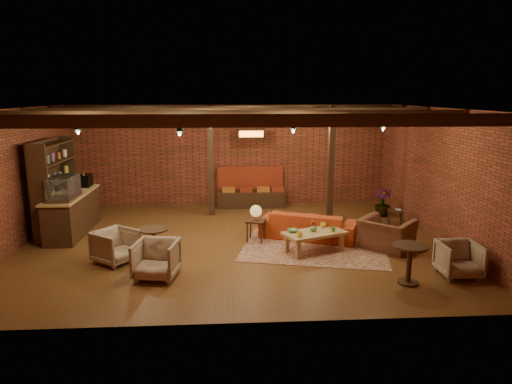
{
  "coord_description": "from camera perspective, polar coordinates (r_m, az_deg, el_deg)",
  "views": [
    {
      "loc": [
        -0.11,
        -10.57,
        3.53
      ],
      "look_at": [
        0.56,
        0.2,
        1.2
      ],
      "focal_mm": 32.0,
      "sensor_mm": 36.0,
      "label": 1
    }
  ],
  "objects": [
    {
      "name": "shelving_hutch",
      "position": [
        12.68,
        -23.76,
        0.57
      ],
      "size": [
        0.52,
        2.0,
        2.4
      ],
      "primitive_type": null,
      "color": "black",
      "rests_on": "ground"
    },
    {
      "name": "armchair_a",
      "position": [
        10.18,
        -17.18,
        -6.31
      ],
      "size": [
        1.03,
        1.04,
        0.79
      ],
      "primitive_type": "imported",
      "rotation": [
        0.0,
        0.0,
        0.93
      ],
      "color": "beige",
      "rests_on": "floor"
    },
    {
      "name": "armchair_b",
      "position": [
        9.16,
        -12.37,
        -8.01
      ],
      "size": [
        0.9,
        0.86,
        0.82
      ],
      "primitive_type": "imported",
      "rotation": [
        0.0,
        0.0,
        -0.16
      ],
      "color": "beige",
      "rests_on": "floor"
    },
    {
      "name": "service_sign",
      "position": [
        13.74,
        -0.6,
        7.28
      ],
      "size": [
        0.86,
        0.06,
        0.3
      ],
      "primitive_type": "cube",
      "color": "orange",
      "rests_on": "ceiling"
    },
    {
      "name": "round_table_left",
      "position": [
        10.23,
        -12.64,
        -5.63
      ],
      "size": [
        0.64,
        0.64,
        0.66
      ],
      "color": "black",
      "rests_on": "floor"
    },
    {
      "name": "post_right",
      "position": [
        13.04,
        9.38,
        3.54
      ],
      "size": [
        0.16,
        0.16,
        3.2
      ],
      "primitive_type": "cube",
      "color": "black",
      "rests_on": "ground"
    },
    {
      "name": "ceiling",
      "position": [
        10.57,
        -3.02,
        10.4
      ],
      "size": [
        10.0,
        8.0,
        0.02
      ],
      "primitive_type": "cube",
      "color": "black",
      "rests_on": "wall_back"
    },
    {
      "name": "wall_right",
      "position": [
        11.9,
        21.94,
        1.98
      ],
      "size": [
        0.02,
        8.0,
        3.2
      ],
      "primitive_type": "cube",
      "color": "brown",
      "rests_on": "ground"
    },
    {
      "name": "armchair_right",
      "position": [
        10.92,
        16.03,
        -4.47
      ],
      "size": [
        1.3,
        1.29,
        0.97
      ],
      "primitive_type": "imported",
      "rotation": [
        0.0,
        0.0,
        2.38
      ],
      "color": "brown",
      "rests_on": "floor"
    },
    {
      "name": "service_counter",
      "position": [
        12.54,
        -22.04,
        -1.28
      ],
      "size": [
        0.8,
        2.5,
        1.6
      ],
      "primitive_type": null,
      "color": "black",
      "rests_on": "ground"
    },
    {
      "name": "wall_front",
      "position": [
        6.85,
        -2.51,
        -4.18
      ],
      "size": [
        10.0,
        0.02,
        3.2
      ],
      "primitive_type": "cube",
      "color": "brown",
      "rests_on": "ground"
    },
    {
      "name": "post_left",
      "position": [
        13.32,
        -5.66,
        3.81
      ],
      "size": [
        0.16,
        0.16,
        3.2
      ],
      "primitive_type": "cube",
      "color": "black",
      "rests_on": "ground"
    },
    {
      "name": "coffee_table",
      "position": [
        10.42,
        7.23,
        -5.25
      ],
      "size": [
        1.55,
        1.17,
        0.73
      ],
      "rotation": [
        0.0,
        0.0,
        0.4
      ],
      "color": "#A0744A",
      "rests_on": "floor"
    },
    {
      "name": "banquette",
      "position": [
        14.46,
        -0.68,
        0.11
      ],
      "size": [
        2.1,
        0.7,
        1.0
      ],
      "primitive_type": null,
      "color": "maroon",
      "rests_on": "ground"
    },
    {
      "name": "ceiling_beams",
      "position": [
        10.58,
        -3.02,
        9.75
      ],
      "size": [
        9.8,
        6.4,
        0.22
      ],
      "primitive_type": null,
      "color": "black",
      "rests_on": "ceiling"
    },
    {
      "name": "rug",
      "position": [
        10.85,
        7.31,
        -6.85
      ],
      "size": [
        3.76,
        3.19,
        0.01
      ],
      "primitive_type": "cube",
      "rotation": [
        0.0,
        0.0,
        -0.24
      ],
      "color": "maroon",
      "rests_on": "floor"
    },
    {
      "name": "wall_left",
      "position": [
        11.8,
        -28.0,
        1.36
      ],
      "size": [
        0.02,
        8.0,
        3.2
      ],
      "primitive_type": "cube",
      "color": "brown",
      "rests_on": "ground"
    },
    {
      "name": "plant_tall",
      "position": [
        13.68,
        15.74,
        1.92
      ],
      "size": [
        1.67,
        1.67,
        2.39
      ],
      "primitive_type": "imported",
      "rotation": [
        0.0,
        0.0,
        -0.3
      ],
      "color": "#4C7F4C",
      "rests_on": "floor"
    },
    {
      "name": "plant_counter",
      "position": [
        12.61,
        -21.48,
        0.79
      ],
      "size": [
        0.35,
        0.39,
        0.3
      ],
      "primitive_type": "imported",
      "color": "#337F33",
      "rests_on": "service_counter"
    },
    {
      "name": "sofa",
      "position": [
        11.42,
        6.57,
        -4.08
      ],
      "size": [
        2.51,
        1.75,
        0.68
      ],
      "primitive_type": "imported",
      "rotation": [
        0.0,
        0.0,
        2.74
      ],
      "color": "#A93917",
      "rests_on": "floor"
    },
    {
      "name": "ceiling_spotlights",
      "position": [
        10.59,
        -3.0,
        8.56
      ],
      "size": [
        6.4,
        4.4,
        0.28
      ],
      "primitive_type": null,
      "color": "black",
      "rests_on": "ceiling"
    },
    {
      "name": "floor",
      "position": [
        11.14,
        -2.84,
        -6.28
      ],
      "size": [
        10.0,
        10.0,
        0.0
      ],
      "primitive_type": "plane",
      "color": "#422410",
      "rests_on": "ground"
    },
    {
      "name": "armchair_far",
      "position": [
        9.88,
        24.05,
        -7.51
      ],
      "size": [
        0.74,
        0.69,
        0.76
      ],
      "primitive_type": "imported",
      "rotation": [
        0.0,
        0.0,
        -0.01
      ],
      "color": "beige",
      "rests_on": "floor"
    },
    {
      "name": "side_table_lamp",
      "position": [
        11.0,
        -0.01,
        -2.75
      ],
      "size": [
        0.54,
        0.54,
        0.91
      ],
      "rotation": [
        0.0,
        0.0,
        -0.28
      ],
      "color": "black",
      "rests_on": "floor"
    },
    {
      "name": "wall_back",
      "position": [
        14.69,
        -3.13,
        4.64
      ],
      "size": [
        10.0,
        0.02,
        3.2
      ],
      "primitive_type": "cube",
      "color": "brown",
      "rests_on": "ground"
    },
    {
      "name": "side_table_book",
      "position": [
        12.89,
        17.05,
        -2.32
      ],
      "size": [
        0.49,
        0.49,
        0.47
      ],
      "rotation": [
        0.0,
        0.0,
        -0.25
      ],
      "color": "black",
      "rests_on": "floor"
    },
    {
      "name": "round_table_right",
      "position": [
        9.11,
        18.64,
        -7.82
      ],
      "size": [
        0.65,
        0.65,
        0.76
      ],
      "color": "black",
      "rests_on": "floor"
    },
    {
      "name": "ceiling_pipe",
      "position": [
        12.19,
        -3.09,
        8.99
      ],
      "size": [
        9.6,
        0.12,
        0.12
      ],
      "primitive_type": "cylinder",
      "rotation": [
        0.0,
        1.57,
        0.0
      ],
      "color": "black",
      "rests_on": "ceiling"
    }
  ]
}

